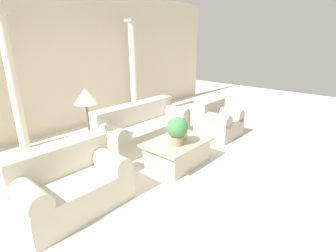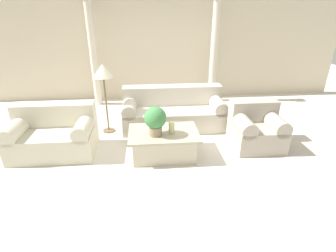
% 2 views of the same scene
% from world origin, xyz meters
% --- Properties ---
extents(ground_plane, '(16.00, 16.00, 0.00)m').
position_xyz_m(ground_plane, '(0.00, 0.00, 0.00)').
color(ground_plane, silver).
extents(wall_back, '(10.00, 0.06, 3.20)m').
position_xyz_m(wall_back, '(0.00, 2.73, 1.60)').
color(wall_back, beige).
rests_on(wall_back, ground_plane).
extents(sofa_long, '(2.08, 0.86, 0.82)m').
position_xyz_m(sofa_long, '(0.26, 0.72, 0.33)').
color(sofa_long, beige).
rests_on(sofa_long, ground_plane).
extents(loveseat, '(1.37, 0.86, 0.82)m').
position_xyz_m(loveseat, '(-1.90, -0.17, 0.34)').
color(loveseat, beige).
rests_on(loveseat, ground_plane).
extents(coffee_table, '(1.16, 0.79, 0.44)m').
position_xyz_m(coffee_table, '(-0.04, -0.47, 0.22)').
color(coffee_table, beige).
rests_on(coffee_table, ground_plane).
extents(potted_plant, '(0.36, 0.36, 0.48)m').
position_xyz_m(potted_plant, '(-0.17, -0.57, 0.71)').
color(potted_plant, '#937F60').
rests_on(potted_plant, coffee_table).
extents(pillar_candle, '(0.10, 0.10, 0.19)m').
position_xyz_m(pillar_candle, '(0.09, -0.52, 0.53)').
color(pillar_candle, beige).
rests_on(pillar_candle, coffee_table).
extents(floor_lamp, '(0.38, 0.38, 1.37)m').
position_xyz_m(floor_lamp, '(-1.08, 0.58, 1.17)').
color(floor_lamp, brown).
rests_on(floor_lamp, ground_plane).
extents(column_left, '(0.26, 0.26, 2.56)m').
position_xyz_m(column_left, '(-1.53, 2.27, 1.31)').
color(column_left, beige).
rests_on(column_left, ground_plane).
extents(column_right, '(0.26, 0.26, 2.56)m').
position_xyz_m(column_right, '(1.46, 2.27, 1.31)').
color(column_right, beige).
rests_on(column_right, ground_plane).
extents(armchair, '(0.85, 0.80, 0.79)m').
position_xyz_m(armchair, '(1.66, -0.25, 0.34)').
color(armchair, '#ADA393').
rests_on(armchair, ground_plane).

